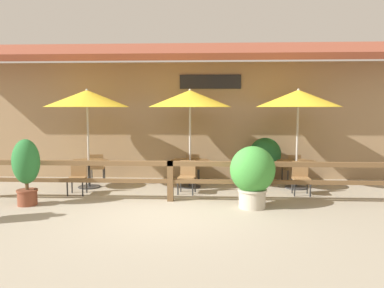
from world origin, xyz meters
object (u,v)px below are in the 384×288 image
object	(u,v)px
patio_umbrella_near	(87,99)
chair_near_streetside	(78,176)
patio_umbrella_middle	(190,99)
chair_far_streetside	(301,176)
dining_table_near	(89,166)
chair_near_wallside	(97,166)
chair_middle_wallside	(192,166)
potted_plant_broad_leaf	(253,174)
potted_plant_corner_fern	(26,168)
potted_plant_entrance_palm	(265,157)
dining_table_middle	(190,166)
chair_middle_streetside	(187,175)
chair_far_wallside	(292,167)
patio_umbrella_far	(298,99)
dining_table_far	(296,167)

from	to	relation	value
patio_umbrella_near	chair_near_streetside	distance (m)	2.15
patio_umbrella_middle	chair_far_streetside	size ratio (longest dim) A/B	3.24
dining_table_near	chair_near_wallside	distance (m)	0.83
dining_table_near	chair_middle_wallside	world-z (taller)	chair_middle_wallside
patio_umbrella_middle	potted_plant_broad_leaf	world-z (taller)	patio_umbrella_middle
patio_umbrella_middle	dining_table_near	bearing A→B (deg)	-176.25
potted_plant_corner_fern	chair_far_streetside	bearing A→B (deg)	11.96
patio_umbrella_middle	chair_middle_wallside	xyz separation A→B (m)	(0.03, 0.77, -1.98)
dining_table_near	chair_near_wallside	size ratio (longest dim) A/B	1.31
chair_near_wallside	potted_plant_entrance_palm	xyz separation A→B (m)	(5.01, 0.24, 0.29)
dining_table_middle	chair_middle_streetside	size ratio (longest dim) A/B	1.31
patio_umbrella_middle	chair_far_wallside	bearing A→B (deg)	14.20
dining_table_near	chair_far_wallside	xyz separation A→B (m)	(5.78, 0.94, -0.13)
chair_near_streetside	patio_umbrella_far	world-z (taller)	patio_umbrella_far
dining_table_middle	chair_middle_streetside	distance (m)	0.78
potted_plant_corner_fern	chair_middle_streetside	bearing A→B (deg)	21.42
patio_umbrella_far	potted_plant_entrance_palm	size ratio (longest dim) A/B	2.06
patio_umbrella_near	dining_table_far	size ratio (longest dim) A/B	2.48
chair_near_wallside	potted_plant_entrance_palm	size ratio (longest dim) A/B	0.64
patio_umbrella_near	chair_far_streetside	xyz separation A→B (m)	(5.66, -0.61, -1.98)
chair_near_wallside	chair_middle_wallside	world-z (taller)	same
chair_near_streetside	potted_plant_corner_fern	xyz separation A→B (m)	(-0.75, -1.16, 0.39)
chair_near_streetside	patio_umbrella_middle	bearing A→B (deg)	15.89
chair_middle_streetside	potted_plant_broad_leaf	distance (m)	2.07
chair_middle_streetside	chair_far_streetside	bearing A→B (deg)	6.19
potted_plant_corner_fern	dining_table_far	bearing A→B (deg)	18.20
chair_middle_streetside	chair_near_wallside	bearing A→B (deg)	159.88
patio_umbrella_middle	chair_middle_wallside	distance (m)	2.13
patio_umbrella_middle	potted_plant_broad_leaf	size ratio (longest dim) A/B	1.99
patio_umbrella_near	chair_middle_wallside	world-z (taller)	patio_umbrella_near
chair_middle_streetside	dining_table_near	bearing A→B (deg)	174.67
chair_far_streetside	potted_plant_corner_fern	distance (m)	6.59
chair_near_wallside	potted_plant_corner_fern	distance (m)	2.92
potted_plant_corner_fern	chair_middle_wallside	bearing A→B (deg)	39.07
dining_table_middle	potted_plant_corner_fern	size ratio (longest dim) A/B	0.73
chair_near_streetside	chair_far_wallside	bearing A→B (deg)	13.22
chair_near_streetside	potted_plant_broad_leaf	size ratio (longest dim) A/B	0.61
dining_table_far	potted_plant_entrance_palm	distance (m)	1.17
chair_middle_streetside	potted_plant_broad_leaf	bearing A→B (deg)	-35.44
potted_plant_corner_fern	potted_plant_entrance_palm	world-z (taller)	potted_plant_corner_fern
dining_table_near	chair_far_wallside	bearing A→B (deg)	9.22
chair_near_streetside	chair_near_wallside	xyz separation A→B (m)	(0.01, 1.63, 0.00)
dining_table_middle	potted_plant_entrance_palm	size ratio (longest dim) A/B	0.83
potted_plant_corner_fern	potted_plant_broad_leaf	distance (m)	5.06
patio_umbrella_middle	chair_far_wallside	distance (m)	3.66
patio_umbrella_middle	chair_near_wallside	bearing A→B (deg)	167.31
dining_table_far	chair_far_wallside	bearing A→B (deg)	85.88
patio_umbrella_middle	potted_plant_entrance_palm	bearing A→B (deg)	21.74
chair_middle_wallside	potted_plant_entrance_palm	xyz separation A→B (m)	(2.16, 0.11, 0.29)
chair_middle_wallside	patio_umbrella_far	world-z (taller)	patio_umbrella_far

